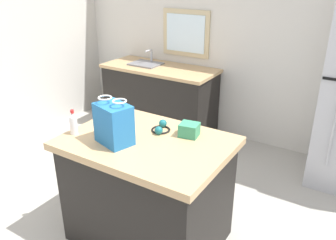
# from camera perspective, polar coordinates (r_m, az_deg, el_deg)

# --- Properties ---
(back_wall) EXTENTS (5.42, 0.13, 2.62)m
(back_wall) POSITION_cam_1_polar(r_m,az_deg,el_deg) (4.31, 16.04, 12.60)
(back_wall) COLOR silver
(back_wall) RESTS_ON ground
(kitchen_island) EXTENTS (1.22, 0.88, 0.90)m
(kitchen_island) POSITION_cam_1_polar(r_m,az_deg,el_deg) (2.80, -3.32, -11.47)
(kitchen_island) COLOR black
(kitchen_island) RESTS_ON ground
(sink_counter) EXTENTS (1.52, 0.66, 1.08)m
(sink_counter) POSITION_cam_1_polar(r_m,az_deg,el_deg) (4.71, -1.41, 3.60)
(sink_counter) COLOR black
(sink_counter) RESTS_ON ground
(shopping_bag) EXTENTS (0.30, 0.25, 0.34)m
(shopping_bag) POSITION_cam_1_polar(r_m,az_deg,el_deg) (2.50, -8.92, -0.59)
(shopping_bag) COLOR #236BAD
(shopping_bag) RESTS_ON kitchen_island
(small_box) EXTENTS (0.16, 0.15, 0.10)m
(small_box) POSITION_cam_1_polar(r_m,az_deg,el_deg) (2.61, 3.52, -1.62)
(small_box) COLOR #388E66
(small_box) RESTS_ON kitchen_island
(bottle) EXTENTS (0.06, 0.06, 0.20)m
(bottle) POSITION_cam_1_polar(r_m,az_deg,el_deg) (2.72, -15.30, -0.55)
(bottle) COLOR white
(bottle) RESTS_ON kitchen_island
(ear_defenders) EXTENTS (0.19, 0.19, 0.06)m
(ear_defenders) POSITION_cam_1_polar(r_m,az_deg,el_deg) (2.71, -1.19, -1.31)
(ear_defenders) COLOR black
(ear_defenders) RESTS_ON kitchen_island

